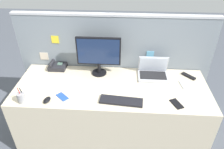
# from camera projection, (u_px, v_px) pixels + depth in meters

# --- Properties ---
(ground_plane) EXTENTS (10.00, 10.00, 0.00)m
(ground_plane) POSITION_uv_depth(u_px,v_px,m) (112.00, 132.00, 2.74)
(ground_plane) COLOR #4C515B
(desk) EXTENTS (2.09, 0.78, 0.73)m
(desk) POSITION_uv_depth(u_px,v_px,m) (112.00, 111.00, 2.53)
(desk) COLOR beige
(desk) RESTS_ON ground_plane
(cubicle_divider) EXTENTS (2.31, 0.08, 1.39)m
(cubicle_divider) POSITION_uv_depth(u_px,v_px,m) (114.00, 68.00, 2.71)
(cubicle_divider) COLOR gray
(cubicle_divider) RESTS_ON ground_plane
(desktop_monitor) EXTENTS (0.50, 0.17, 0.45)m
(desktop_monitor) POSITION_uv_depth(u_px,v_px,m) (99.00, 53.00, 2.41)
(desktop_monitor) COLOR black
(desktop_monitor) RESTS_ON desk
(laptop) EXTENTS (0.34, 0.25, 0.22)m
(laptop) POSITION_uv_depth(u_px,v_px,m) (153.00, 72.00, 2.48)
(laptop) COLOR #B2B5BC
(laptop) RESTS_ON desk
(desk_phone) EXTENTS (0.20, 0.18, 0.09)m
(desk_phone) POSITION_uv_depth(u_px,v_px,m) (57.00, 66.00, 2.62)
(desk_phone) COLOR #232328
(desk_phone) RESTS_ON desk
(keyboard_main) EXTENTS (0.43, 0.16, 0.02)m
(keyboard_main) POSITION_uv_depth(u_px,v_px,m) (121.00, 101.00, 2.11)
(keyboard_main) COLOR black
(keyboard_main) RESTS_ON desk
(computer_mouse_right_hand) EXTENTS (0.08, 0.11, 0.03)m
(computer_mouse_right_hand) POSITION_uv_depth(u_px,v_px,m) (47.00, 100.00, 2.12)
(computer_mouse_right_hand) COLOR black
(computer_mouse_right_hand) RESTS_ON desk
(pen_cup) EXTENTS (0.08, 0.08, 0.18)m
(pen_cup) POSITION_uv_depth(u_px,v_px,m) (21.00, 98.00, 2.09)
(pen_cup) COLOR #99999E
(pen_cup) RESTS_ON desk
(cell_phone_blue_case) EXTENTS (0.15, 0.14, 0.01)m
(cell_phone_blue_case) POSITION_uv_depth(u_px,v_px,m) (62.00, 97.00, 2.18)
(cell_phone_blue_case) COLOR blue
(cell_phone_blue_case) RESTS_ON desk
(cell_phone_silver_slab) EXTENTS (0.09, 0.16, 0.01)m
(cell_phone_silver_slab) POSITION_uv_depth(u_px,v_px,m) (184.00, 85.00, 2.35)
(cell_phone_silver_slab) COLOR #B7BAC1
(cell_phone_silver_slab) RESTS_ON desk
(cell_phone_black_slab) EXTENTS (0.13, 0.16, 0.01)m
(cell_phone_black_slab) POSITION_uv_depth(u_px,v_px,m) (177.00, 104.00, 2.09)
(cell_phone_black_slab) COLOR black
(cell_phone_black_slab) RESTS_ON desk
(tv_remote) EXTENTS (0.15, 0.15, 0.02)m
(tv_remote) POSITION_uv_depth(u_px,v_px,m) (188.00, 76.00, 2.48)
(tv_remote) COLOR black
(tv_remote) RESTS_ON desk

